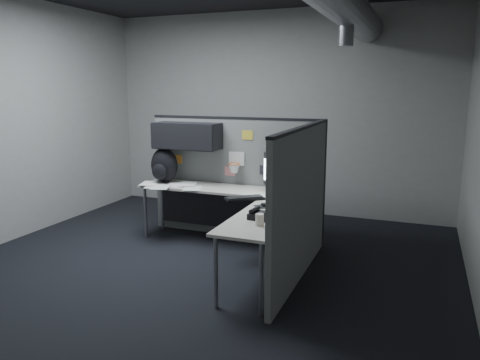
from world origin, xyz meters
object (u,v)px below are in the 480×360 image
at_px(desk, 235,203).
at_px(keyboard, 244,198).
at_px(backpack, 164,166).
at_px(phone, 260,215).
at_px(monitor, 287,173).

relative_size(desk, keyboard, 5.10).
relative_size(keyboard, backpack, 0.95).
bearing_deg(backpack, phone, -18.67).
distance_m(phone, backpack, 2.19).
bearing_deg(phone, desk, 140.65).
relative_size(monitor, backpack, 1.28).
distance_m(desk, monitor, 0.75).
bearing_deg(backpack, keyboard, -6.26).
xyz_separation_m(desk, backpack, (-1.17, 0.31, 0.35)).
relative_size(desk, backpack, 4.86).
bearing_deg(desk, phone, -54.53).
xyz_separation_m(monitor, phone, (0.07, -1.21, -0.22)).
distance_m(desk, phone, 1.12).
xyz_separation_m(desk, keyboard, (0.22, -0.23, 0.14)).
height_order(monitor, keyboard, monitor).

